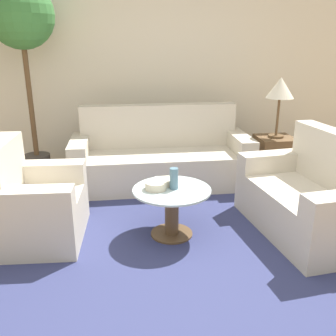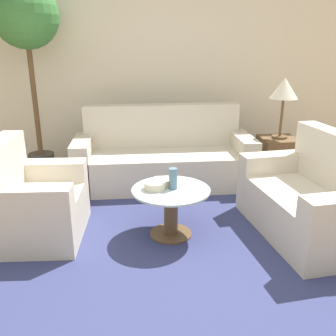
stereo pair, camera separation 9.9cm
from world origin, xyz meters
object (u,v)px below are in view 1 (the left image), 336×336
(table_lamp, at_px, (280,90))
(armchair, at_px, (33,207))
(vase, at_px, (174,179))
(bowl, at_px, (156,186))
(sofa_main, at_px, (161,160))
(book_stack, at_px, (165,182))
(coffee_table, at_px, (172,206))
(loveseat, at_px, (311,201))
(potted_plant, at_px, (22,28))

(table_lamp, bearing_deg, armchair, -158.09)
(vase, xyz_separation_m, bowl, (-0.15, 0.01, -0.06))
(sofa_main, distance_m, book_stack, 1.23)
(coffee_table, bearing_deg, armchair, 174.85)
(sofa_main, xyz_separation_m, book_stack, (-0.10, -1.21, 0.18))
(loveseat, xyz_separation_m, vase, (-1.23, 0.08, 0.24))
(coffee_table, distance_m, vase, 0.25)
(table_lamp, distance_m, bowl, 2.03)
(armchair, distance_m, book_stack, 1.17)
(sofa_main, height_order, book_stack, sofa_main)
(armchair, bearing_deg, vase, -91.87)
(potted_plant, distance_m, bowl, 2.44)
(armchair, bearing_deg, table_lamp, -65.09)
(sofa_main, bearing_deg, bowl, -98.30)
(potted_plant, relative_size, vase, 12.33)
(loveseat, bearing_deg, potted_plant, -128.65)
(loveseat, distance_m, table_lamp, 1.50)
(coffee_table, relative_size, potted_plant, 0.30)
(table_lamp, distance_m, vase, 1.91)
(coffee_table, relative_size, vase, 3.66)
(coffee_table, xyz_separation_m, potted_plant, (-1.45, 1.60, 1.50))
(coffee_table, distance_m, book_stack, 0.22)
(armchair, height_order, loveseat, loveseat)
(loveseat, height_order, coffee_table, loveseat)
(potted_plant, bearing_deg, book_stack, -46.92)
(armchair, xyz_separation_m, table_lamp, (2.61, 1.05, 0.83))
(loveseat, height_order, table_lamp, table_lamp)
(book_stack, bearing_deg, vase, -59.82)
(loveseat, distance_m, bowl, 1.40)
(potted_plant, xyz_separation_m, bowl, (1.31, -1.59, -1.31))
(coffee_table, distance_m, bowl, 0.23)
(loveseat, height_order, bowl, loveseat)
(potted_plant, bearing_deg, loveseat, -31.93)
(sofa_main, relative_size, table_lamp, 3.00)
(table_lamp, distance_m, potted_plant, 2.97)
(table_lamp, relative_size, vase, 3.73)
(table_lamp, relative_size, book_stack, 4.06)
(loveseat, height_order, vase, loveseat)
(loveseat, distance_m, coffee_table, 1.25)
(table_lamp, xyz_separation_m, bowl, (-1.55, -1.14, -0.65))
(table_lamp, xyz_separation_m, book_stack, (-1.46, -1.05, -0.65))
(sofa_main, distance_m, potted_plant, 2.14)
(sofa_main, bearing_deg, armchair, -136.05)
(sofa_main, relative_size, book_stack, 12.19)
(table_lamp, height_order, book_stack, table_lamp)
(potted_plant, bearing_deg, vase, -47.51)
(potted_plant, bearing_deg, sofa_main, -10.96)
(sofa_main, height_order, armchair, sofa_main)
(coffee_table, xyz_separation_m, table_lamp, (1.42, 1.16, 0.84))
(potted_plant, bearing_deg, bowl, -50.49)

